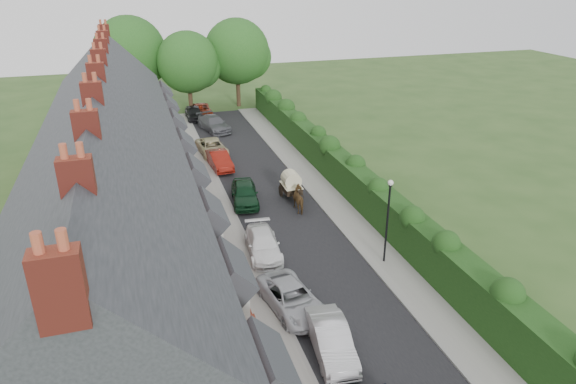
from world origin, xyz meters
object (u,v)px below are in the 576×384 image
object	(u,v)px
horse	(300,199)
car_beige	(212,148)
car_silver_b	(291,298)
car_white	(263,244)
horse_cart	(291,183)
car_black	(194,113)
car_grey	(214,124)
car_red	(219,160)
car_green	(245,193)
car_silver_a	(331,340)
lamppost	(388,211)

from	to	relation	value
horse	car_beige	bearing A→B (deg)	-75.13
car_silver_b	horse	world-z (taller)	horse
car_white	horse_cart	world-z (taller)	horse_cart
car_black	horse	xyz separation A→B (m)	(3.97, -25.57, 0.10)
car_white	car_grey	world-z (taller)	car_grey
car_white	horse_cart	size ratio (longest dim) A/B	1.53
car_silver_b	car_red	distance (m)	20.40
car_black	car_white	bearing A→B (deg)	-89.76
car_beige	horse_cart	xyz separation A→B (m)	(3.97, -11.22, 0.55)
car_red	car_grey	xyz separation A→B (m)	(1.35, 10.88, 0.04)
car_green	car_black	bearing A→B (deg)	99.48
car_silver_b	car_black	xyz separation A→B (m)	(0.00, 36.18, 0.07)
car_red	car_silver_a	bearing A→B (deg)	-92.73
lamppost	car_white	distance (m)	7.55
horse	car_black	bearing A→B (deg)	-82.89
car_silver_a	car_white	size ratio (longest dim) A/B	0.96
car_grey	lamppost	bearing A→B (deg)	-94.26
car_white	car_black	xyz separation A→B (m)	(0.00, 30.58, 0.08)
car_red	car_beige	xyz separation A→B (m)	(-0.05, 3.55, -0.04)
car_red	horse	distance (m)	10.55
lamppost	car_red	xyz separation A→B (m)	(-6.35, 17.80, -2.59)
car_grey	horse_cart	size ratio (longest dim) A/B	1.75
car_silver_b	horse_cart	size ratio (longest dim) A/B	1.61
horse	lamppost	bearing A→B (deg)	105.12
horse	car_green	bearing A→B (deg)	-36.06
lamppost	car_silver_a	size ratio (longest dim) A/B	1.19
lamppost	car_white	world-z (taller)	lamppost
car_silver_a	car_silver_b	xyz separation A→B (m)	(-0.72, 3.51, -0.05)
car_silver_b	horse_cart	distance (m)	13.35
car_red	car_beige	world-z (taller)	car_red
car_black	horse_cart	distance (m)	23.79
car_white	car_silver_a	bearing A→B (deg)	-80.28
car_grey	horse_cart	distance (m)	18.74
lamppost	car_silver_b	xyz separation A→B (m)	(-6.40, -2.60, -2.64)
car_silver_a	car_grey	distance (m)	34.79
car_green	horse	distance (m)	4.15
car_silver_b	car_green	xyz separation A→B (m)	(0.55, 12.95, 0.11)
lamppost	car_beige	distance (m)	22.44
car_white	car_green	xyz separation A→B (m)	(0.55, 7.35, 0.11)
car_grey	car_white	bearing A→B (deg)	-107.27
car_green	car_grey	bearing A→B (deg)	95.47
horse_cart	car_grey	bearing A→B (deg)	97.90
car_silver_a	car_white	world-z (taller)	car_silver_a
car_silver_a	car_red	bearing A→B (deg)	97.90
car_silver_a	car_beige	bearing A→B (deg)	97.79
car_green	car_red	size ratio (longest dim) A/B	1.04
car_beige	horse_cart	bearing A→B (deg)	-75.93
horse_cart	car_silver_b	bearing A→B (deg)	-107.34
car_green	horse_cart	bearing A→B (deg)	4.41
car_green	horse_cart	distance (m)	3.46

